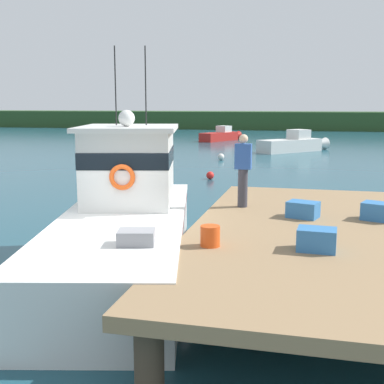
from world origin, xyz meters
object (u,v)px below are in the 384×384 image
at_px(moored_boat_near_channel, 221,136).
at_px(mooring_buoy_inshore, 221,157).
at_px(mooring_buoy_outer, 98,158).
at_px(moored_boat_mid_harbor, 294,144).
at_px(mooring_buoy_channel_marker, 210,175).
at_px(crate_stack_mid_dock, 303,210).
at_px(bait_bucket, 210,236).
at_px(crate_stack_near_edge, 317,239).
at_px(main_fishing_boat, 127,219).
at_px(crate_single_far, 378,211).
at_px(deckhand_by_the_boat, 243,169).

distance_m(moored_boat_near_channel, mooring_buoy_inshore, 16.80).
bearing_deg(mooring_buoy_outer, moored_boat_mid_harbor, 37.97).
height_order(mooring_buoy_outer, mooring_buoy_channel_marker, mooring_buoy_channel_marker).
bearing_deg(crate_stack_mid_dock, mooring_buoy_inshore, 104.70).
height_order(bait_bucket, mooring_buoy_outer, bait_bucket).
bearing_deg(crate_stack_near_edge, main_fishing_boat, 151.68).
xyz_separation_m(crate_stack_near_edge, mooring_buoy_channel_marker, (-4.73, 14.88, -1.20)).
xyz_separation_m(main_fishing_boat, crate_single_far, (5.23, 0.28, 0.37)).
bearing_deg(crate_stack_near_edge, mooring_buoy_outer, 122.11).
bearing_deg(moored_boat_near_channel, mooring_buoy_channel_marker, -80.99).
bearing_deg(crate_stack_mid_dock, deckhand_by_the_boat, 149.58).
bearing_deg(crate_stack_near_edge, moored_boat_mid_harbor, 92.77).
height_order(moored_boat_mid_harbor, mooring_buoy_channel_marker, moored_boat_mid_harbor).
relative_size(crate_single_far, crate_stack_mid_dock, 1.00).
height_order(deckhand_by_the_boat, mooring_buoy_inshore, deckhand_by_the_boat).
bearing_deg(bait_bucket, mooring_buoy_inshore, 99.79).
xyz_separation_m(moored_boat_near_channel, mooring_buoy_channel_marker, (3.91, -24.64, -0.30)).
xyz_separation_m(mooring_buoy_outer, mooring_buoy_inshore, (7.36, 2.21, 0.02)).
bearing_deg(moored_boat_mid_harbor, crate_stack_near_edge, -87.23).
bearing_deg(main_fishing_boat, crate_stack_mid_dock, 2.54).
height_order(crate_single_far, moored_boat_near_channel, crate_single_far).
bearing_deg(mooring_buoy_inshore, deckhand_by_the_boat, -78.42).
bearing_deg(moored_boat_near_channel, moored_boat_mid_harbor, -53.41).
height_order(crate_stack_mid_dock, mooring_buoy_outer, crate_stack_mid_dock).
xyz_separation_m(crate_stack_near_edge, deckhand_by_the_boat, (-1.61, 3.13, 0.68)).
bearing_deg(moored_boat_mid_harbor, moored_boat_near_channel, 126.59).
height_order(crate_stack_mid_dock, bait_bucket, bait_bucket).
bearing_deg(bait_bucket, moored_boat_mid_harbor, 89.54).
bearing_deg(main_fishing_boat, mooring_buoy_inshore, 94.55).
bearing_deg(mooring_buoy_channel_marker, moored_boat_mid_harbor, 77.60).
bearing_deg(mooring_buoy_channel_marker, bait_bucket, -78.55).
height_order(bait_bucket, mooring_buoy_inshore, bait_bucket).
height_order(deckhand_by_the_boat, moored_boat_near_channel, deckhand_by_the_boat).
xyz_separation_m(crate_single_far, crate_stack_near_edge, (-1.20, -2.45, 0.00)).
distance_m(crate_stack_near_edge, mooring_buoy_outer, 24.56).
xyz_separation_m(crate_stack_mid_dock, mooring_buoy_inshore, (-5.42, 20.66, -1.16)).
bearing_deg(mooring_buoy_outer, crate_stack_mid_dock, -55.28).
bearing_deg(mooring_buoy_channel_marker, main_fishing_boat, -86.81).
distance_m(crate_single_far, moored_boat_near_channel, 38.37).
bearing_deg(bait_bucket, deckhand_by_the_boat, 88.67).
height_order(crate_stack_near_edge, deckhand_by_the_boat, deckhand_by_the_boat).
height_order(crate_stack_near_edge, moored_boat_near_channel, crate_stack_near_edge).
distance_m(crate_stack_near_edge, bait_bucket, 1.69).
bearing_deg(crate_stack_mid_dock, crate_stack_near_edge, -83.63).
relative_size(main_fishing_boat, crate_stack_mid_dock, 16.60).
bearing_deg(crate_single_far, deckhand_by_the_boat, 166.42).
bearing_deg(crate_stack_near_edge, bait_bucket, -174.82).
distance_m(mooring_buoy_outer, mooring_buoy_channel_marker, 10.19).
relative_size(main_fishing_boat, moored_boat_mid_harbor, 1.82).
relative_size(deckhand_by_the_boat, mooring_buoy_channel_marker, 4.48).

